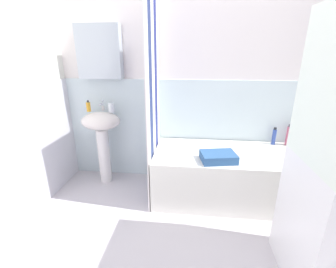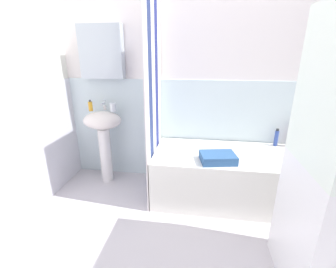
{
  "view_description": "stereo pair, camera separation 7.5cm",
  "coord_description": "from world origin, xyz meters",
  "px_view_note": "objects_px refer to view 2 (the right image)",
  "views": [
    {
      "loc": [
        -0.05,
        -1.34,
        1.46
      ],
      "look_at": [
        -0.29,
        0.81,
        0.71
      ],
      "focal_mm": 24.43,
      "sensor_mm": 36.0,
      "label": 1
    },
    {
      "loc": [
        0.02,
        -1.33,
        1.46
      ],
      "look_at": [
        -0.29,
        0.81,
        0.71
      ],
      "focal_mm": 24.43,
      "sensor_mm": 36.0,
      "label": 2
    }
  ],
  "objects_px": {
    "toothbrush_cup": "(113,107)",
    "bathtub": "(233,176)",
    "lotion_bottle": "(276,138)",
    "towel_folded": "(218,158)",
    "shampoo_bottle": "(302,139)",
    "body_wash_bottle": "(292,137)",
    "soap_dispenser": "(90,106)",
    "sink": "(103,131)"
  },
  "relations": [
    {
      "from": "toothbrush_cup",
      "to": "bathtub",
      "type": "xyz_separation_m",
      "value": [
        1.33,
        -0.2,
        -0.65
      ]
    },
    {
      "from": "bathtub",
      "to": "lotion_bottle",
      "type": "xyz_separation_m",
      "value": [
        0.46,
        0.29,
        0.35
      ]
    },
    {
      "from": "toothbrush_cup",
      "to": "towel_folded",
      "type": "height_order",
      "value": "toothbrush_cup"
    },
    {
      "from": "shampoo_bottle",
      "to": "body_wash_bottle",
      "type": "relative_size",
      "value": 0.91
    },
    {
      "from": "toothbrush_cup",
      "to": "soap_dispenser",
      "type": "bearing_deg",
      "value": 179.88
    },
    {
      "from": "shampoo_bottle",
      "to": "lotion_bottle",
      "type": "distance_m",
      "value": 0.26
    },
    {
      "from": "bathtub",
      "to": "soap_dispenser",
      "type": "bearing_deg",
      "value": 173.02
    },
    {
      "from": "lotion_bottle",
      "to": "towel_folded",
      "type": "height_order",
      "value": "lotion_bottle"
    },
    {
      "from": "toothbrush_cup",
      "to": "body_wash_bottle",
      "type": "xyz_separation_m",
      "value": [
        1.95,
        0.09,
        -0.28
      ]
    },
    {
      "from": "sink",
      "to": "body_wash_bottle",
      "type": "bearing_deg",
      "value": 3.15
    },
    {
      "from": "bathtub",
      "to": "body_wash_bottle",
      "type": "relative_size",
      "value": 7.0
    },
    {
      "from": "sink",
      "to": "towel_folded",
      "type": "relative_size",
      "value": 2.7
    },
    {
      "from": "sink",
      "to": "shampoo_bottle",
      "type": "relative_size",
      "value": 4.04
    },
    {
      "from": "bathtub",
      "to": "sink",
      "type": "bearing_deg",
      "value": 173.25
    },
    {
      "from": "shampoo_bottle",
      "to": "soap_dispenser",
      "type": "bearing_deg",
      "value": -178.23
    },
    {
      "from": "sink",
      "to": "lotion_bottle",
      "type": "bearing_deg",
      "value": 3.48
    },
    {
      "from": "bathtub",
      "to": "body_wash_bottle",
      "type": "height_order",
      "value": "body_wash_bottle"
    },
    {
      "from": "body_wash_bottle",
      "to": "lotion_bottle",
      "type": "relative_size",
      "value": 1.19
    },
    {
      "from": "toothbrush_cup",
      "to": "lotion_bottle",
      "type": "distance_m",
      "value": 1.82
    },
    {
      "from": "sink",
      "to": "lotion_bottle",
      "type": "distance_m",
      "value": 1.93
    },
    {
      "from": "soap_dispenser",
      "to": "lotion_bottle",
      "type": "height_order",
      "value": "soap_dispenser"
    },
    {
      "from": "sink",
      "to": "bathtub",
      "type": "distance_m",
      "value": 1.52
    },
    {
      "from": "soap_dispenser",
      "to": "lotion_bottle",
      "type": "relative_size",
      "value": 0.65
    },
    {
      "from": "soap_dispenser",
      "to": "towel_folded",
      "type": "xyz_separation_m",
      "value": [
        1.41,
        -0.4,
        -0.36
      ]
    },
    {
      "from": "toothbrush_cup",
      "to": "body_wash_bottle",
      "type": "bearing_deg",
      "value": 2.71
    },
    {
      "from": "toothbrush_cup",
      "to": "shampoo_bottle",
      "type": "bearing_deg",
      "value": 2.02
    },
    {
      "from": "bathtub",
      "to": "towel_folded",
      "type": "distance_m",
      "value": 0.41
    },
    {
      "from": "shampoo_bottle",
      "to": "body_wash_bottle",
      "type": "bearing_deg",
      "value": 168.88
    },
    {
      "from": "toothbrush_cup",
      "to": "towel_folded",
      "type": "xyz_separation_m",
      "value": [
        1.15,
        -0.4,
        -0.35
      ]
    },
    {
      "from": "body_wash_bottle",
      "to": "soap_dispenser",
      "type": "bearing_deg",
      "value": -177.63
    },
    {
      "from": "body_wash_bottle",
      "to": "bathtub",
      "type": "bearing_deg",
      "value": -154.89
    },
    {
      "from": "body_wash_bottle",
      "to": "towel_folded",
      "type": "distance_m",
      "value": 0.94
    },
    {
      "from": "body_wash_bottle",
      "to": "toothbrush_cup",
      "type": "bearing_deg",
      "value": -177.29
    },
    {
      "from": "bathtub",
      "to": "shampoo_bottle",
      "type": "bearing_deg",
      "value": 20.49
    },
    {
      "from": "bathtub",
      "to": "towel_folded",
      "type": "relative_size",
      "value": 5.14
    },
    {
      "from": "sink",
      "to": "body_wash_bottle",
      "type": "height_order",
      "value": "sink"
    },
    {
      "from": "lotion_bottle",
      "to": "shampoo_bottle",
      "type": "bearing_deg",
      "value": -5.11
    },
    {
      "from": "toothbrush_cup",
      "to": "lotion_bottle",
      "type": "height_order",
      "value": "toothbrush_cup"
    },
    {
      "from": "body_wash_bottle",
      "to": "lotion_bottle",
      "type": "bearing_deg",
      "value": 178.99
    },
    {
      "from": "soap_dispenser",
      "to": "towel_folded",
      "type": "relative_size",
      "value": 0.4
    },
    {
      "from": "body_wash_bottle",
      "to": "towel_folded",
      "type": "bearing_deg",
      "value": -148.4
    },
    {
      "from": "body_wash_bottle",
      "to": "towel_folded",
      "type": "height_order",
      "value": "body_wash_bottle"
    }
  ]
}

